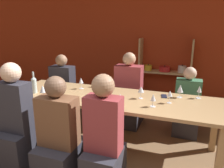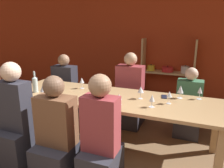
% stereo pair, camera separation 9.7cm
% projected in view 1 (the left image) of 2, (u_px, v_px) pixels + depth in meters
% --- Properties ---
extents(wall_back_red, '(8.80, 0.06, 2.70)m').
position_uv_depth(wall_back_red, '(138.00, 41.00, 4.84)').
color(wall_back_red, '#B23819').
rests_on(wall_back_red, ground_plane).
extents(shelf_unit, '(1.08, 0.30, 1.42)m').
position_uv_depth(shelf_unit, '(163.00, 83.00, 4.68)').
color(shelf_unit, tan).
rests_on(shelf_unit, ground_plane).
extents(dining_table, '(2.93, 0.91, 0.75)m').
position_uv_depth(dining_table, '(110.00, 101.00, 3.01)').
color(dining_table, tan).
rests_on(dining_table, ground_plane).
extents(wine_bottle_green, '(0.08, 0.08, 0.31)m').
position_uv_depth(wine_bottle_green, '(34.00, 84.00, 3.11)').
color(wine_bottle_green, '#B2C6C1').
rests_on(wine_bottle_green, dining_table).
extents(wine_glass_red_a, '(0.07, 0.07, 0.16)m').
position_uv_depth(wine_glass_red_a, '(153.00, 98.00, 2.59)').
color(wine_glass_red_a, white).
rests_on(wine_glass_red_a, dining_table).
extents(wine_glass_white_a, '(0.08, 0.08, 0.18)m').
position_uv_depth(wine_glass_white_a, '(43.00, 89.00, 2.87)').
color(wine_glass_white_a, white).
rests_on(wine_glass_white_a, dining_table).
extents(wine_glass_red_b, '(0.06, 0.06, 0.16)m').
position_uv_depth(wine_glass_red_b, '(170.00, 94.00, 2.71)').
color(wine_glass_red_b, white).
rests_on(wine_glass_red_b, dining_table).
extents(wine_glass_white_b, '(0.08, 0.08, 0.17)m').
position_uv_depth(wine_glass_white_b, '(141.00, 90.00, 2.87)').
color(wine_glass_white_b, white).
rests_on(wine_glass_white_b, dining_table).
extents(wine_glass_white_c, '(0.08, 0.08, 0.14)m').
position_uv_depth(wine_glass_white_c, '(120.00, 97.00, 2.66)').
color(wine_glass_white_c, white).
rests_on(wine_glass_white_c, dining_table).
extents(wine_glass_empty_a, '(0.07, 0.07, 0.17)m').
position_uv_depth(wine_glass_empty_a, '(199.00, 90.00, 2.88)').
color(wine_glass_empty_a, white).
rests_on(wine_glass_empty_a, dining_table).
extents(wine_glass_red_c, '(0.08, 0.08, 0.18)m').
position_uv_depth(wine_glass_red_c, '(99.00, 79.00, 3.42)').
color(wine_glass_red_c, white).
rests_on(wine_glass_red_c, dining_table).
extents(wine_glass_red_d, '(0.08, 0.08, 0.18)m').
position_uv_depth(wine_glass_red_d, '(180.00, 89.00, 2.91)').
color(wine_glass_red_d, white).
rests_on(wine_glass_red_d, dining_table).
extents(wine_glass_red_e, '(0.08, 0.08, 0.19)m').
position_uv_depth(wine_glass_red_e, '(56.00, 84.00, 3.10)').
color(wine_glass_red_e, white).
rests_on(wine_glass_red_e, dining_table).
extents(wine_glass_red_f, '(0.07, 0.07, 0.17)m').
position_uv_depth(wine_glass_red_f, '(81.00, 81.00, 3.32)').
color(wine_glass_red_f, white).
rests_on(wine_glass_red_f, dining_table).
extents(cell_phone, '(0.10, 0.16, 0.01)m').
position_uv_depth(cell_phone, '(164.00, 96.00, 2.98)').
color(cell_phone, '#1E2338').
rests_on(cell_phone, dining_table).
extents(person_near_a, '(0.38, 0.47, 1.30)m').
position_uv_depth(person_near_a, '(18.00, 129.00, 2.62)').
color(person_near_a, '#2D2D38').
rests_on(person_near_a, ground_plane).
extents(person_far_a, '(0.45, 0.56, 1.26)m').
position_uv_depth(person_far_a, '(128.00, 99.00, 3.78)').
color(person_far_a, '#2D2D38').
rests_on(person_far_a, ground_plane).
extents(person_near_b, '(0.42, 0.53, 1.19)m').
position_uv_depth(person_near_b, '(59.00, 142.00, 2.43)').
color(person_near_b, '#2D2D38').
rests_on(person_near_b, ground_plane).
extents(person_far_b, '(0.44, 0.55, 1.17)m').
position_uv_depth(person_far_b, '(63.00, 93.00, 4.21)').
color(person_far_b, '#2D2D38').
rests_on(person_far_b, ground_plane).
extents(person_near_c, '(0.37, 0.46, 1.25)m').
position_uv_depth(person_near_c, '(104.00, 147.00, 2.26)').
color(person_near_c, '#2D2D38').
rests_on(person_near_c, ground_plane).
extents(person_far_c, '(0.38, 0.47, 1.08)m').
position_uv_depth(person_far_c, '(186.00, 110.00, 3.46)').
color(person_far_c, '#2D2D38').
rests_on(person_far_c, ground_plane).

